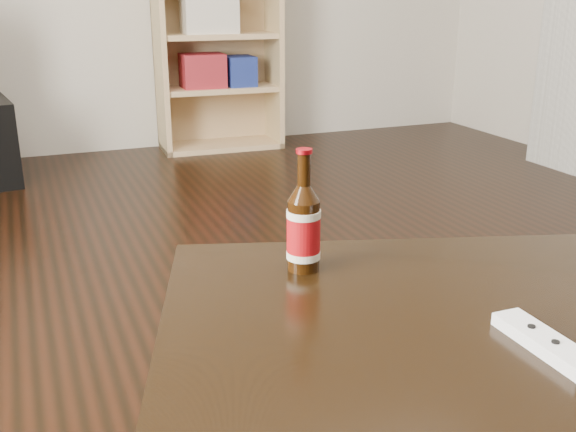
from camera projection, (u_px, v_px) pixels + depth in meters
name	position (u px, v px, depth m)	size (l,w,h in m)	color
floor	(313.00, 401.00, 1.69)	(5.00, 6.00, 0.01)	black
bookshelf	(215.00, 31.00, 4.16)	(0.77, 0.38, 1.40)	tan
beer_bottle	(304.00, 228.00, 1.20)	(0.06, 0.06, 0.22)	black
remote	(545.00, 342.00, 0.95)	(0.05, 0.18, 0.02)	silver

